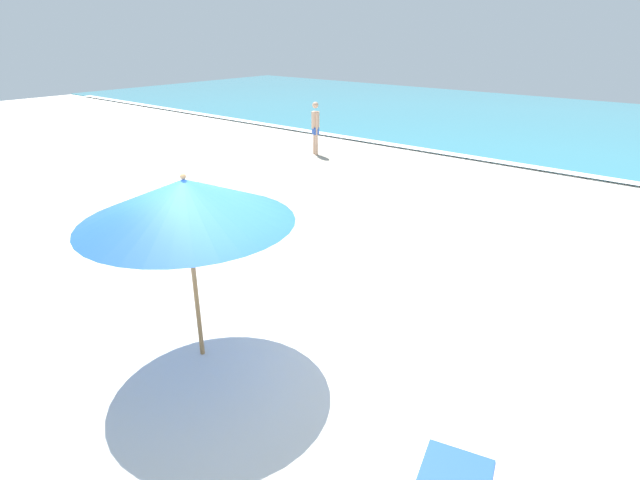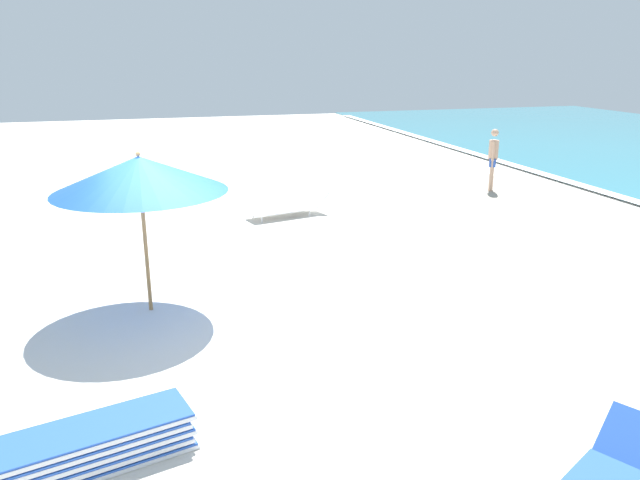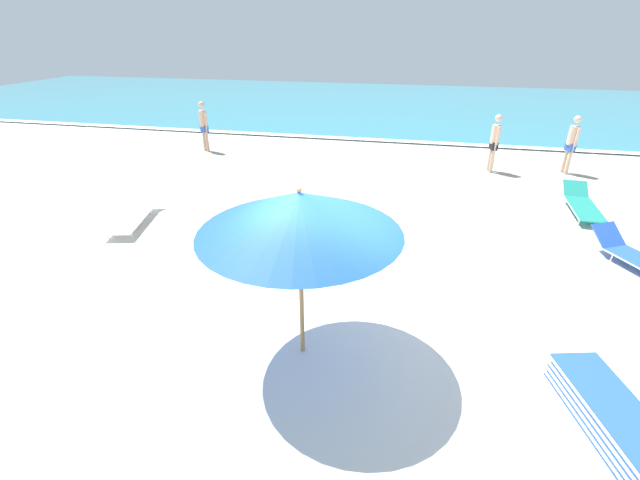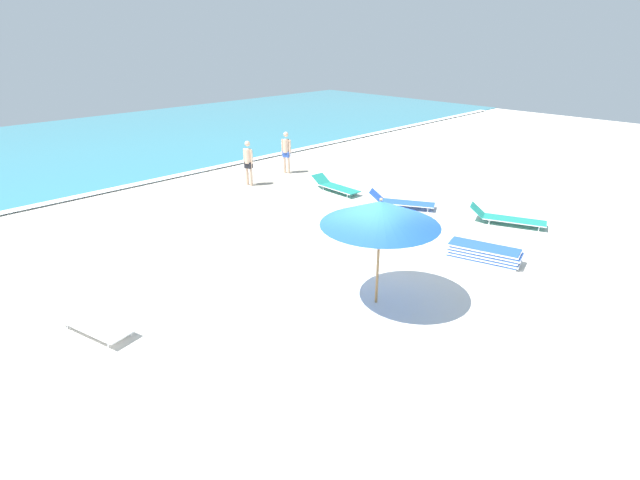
% 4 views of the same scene
% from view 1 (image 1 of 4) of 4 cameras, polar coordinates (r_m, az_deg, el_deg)
% --- Properties ---
extents(ground_plane, '(60.00, 60.00, 0.16)m').
position_cam_1_polar(ground_plane, '(7.11, -7.10, -12.24)').
color(ground_plane, silver).
extents(ocean_water, '(60.00, 18.29, 0.07)m').
position_cam_1_polar(ocean_water, '(25.48, 29.89, 11.07)').
color(ocean_water, teal).
rests_on(ocean_water, ground_plane).
extents(beach_umbrella, '(2.56, 2.56, 2.47)m').
position_cam_1_polar(beach_umbrella, '(6.05, -15.09, 4.27)').
color(beach_umbrella, '#9E7547').
rests_on(beach_umbrella, ground_plane).
extents(sun_lounger_beside_umbrella, '(1.07, 2.14, 0.57)m').
position_cam_1_polar(sun_lounger_beside_umbrella, '(12.42, -15.08, 4.47)').
color(sun_lounger_beside_umbrella, white).
rests_on(sun_lounger_beside_umbrella, ground_plane).
extents(beachgoer_strolling_adult, '(0.39, 0.32, 1.76)m').
position_cam_1_polar(beachgoer_strolling_adult, '(17.25, -0.53, 12.99)').
color(beachgoer_strolling_adult, tan).
rests_on(beachgoer_strolling_adult, ground_plane).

